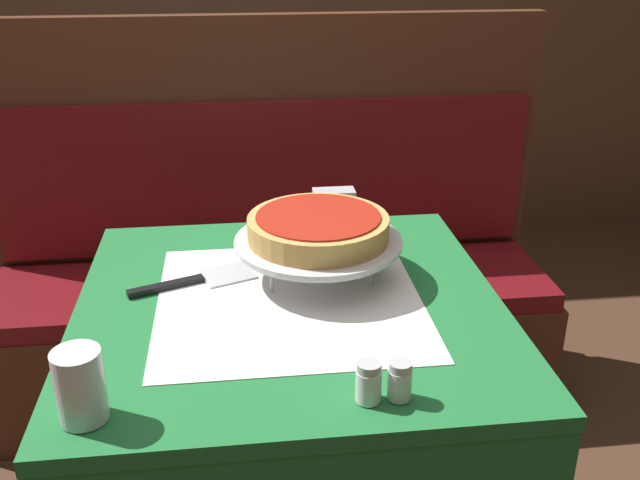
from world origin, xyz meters
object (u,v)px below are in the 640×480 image
at_px(dining_table_rear, 215,136).
at_px(water_glass_near, 80,386).
at_px(salt_shaker, 369,382).
at_px(booth_bench, 273,297).
at_px(pizza_server, 197,280).
at_px(deep_dish_pizza, 318,227).
at_px(pizza_pan_stand, 318,243).
at_px(condiment_caddy, 237,104).
at_px(napkin_holder, 334,208).
at_px(dining_table_front, 291,352).
at_px(pepper_shaker, 400,380).

distance_m(dining_table_rear, water_glass_near, 1.99).
bearing_deg(salt_shaker, booth_bench, 94.52).
xyz_separation_m(booth_bench, pizza_server, (-0.19, -0.71, 0.43)).
xyz_separation_m(deep_dish_pizza, water_glass_near, (-0.40, -0.42, -0.05)).
distance_m(booth_bench, deep_dish_pizza, 0.89).
relative_size(deep_dish_pizza, water_glass_near, 2.51).
bearing_deg(water_glass_near, deep_dish_pizza, 46.74).
xyz_separation_m(booth_bench, water_glass_near, (-0.33, -1.14, 0.49)).
bearing_deg(pizza_pan_stand, water_glass_near, -133.26).
distance_m(dining_table_rear, salt_shaker, 2.01).
distance_m(pizza_pan_stand, water_glass_near, 0.58).
bearing_deg(dining_table_rear, condiment_caddy, -41.44).
bearing_deg(pizza_pan_stand, pizza_server, 179.42).
bearing_deg(water_glass_near, dining_table_rear, 85.50).
bearing_deg(napkin_holder, booth_bench, 106.85).
distance_m(dining_table_front, booth_bench, 0.87).
bearing_deg(dining_table_rear, pizza_pan_stand, -81.15).
bearing_deg(pepper_shaker, pizza_pan_stand, 99.85).
xyz_separation_m(salt_shaker, napkin_holder, (0.04, 0.70, 0.01)).
bearing_deg(dining_table_rear, deep_dish_pizza, -81.15).
relative_size(booth_bench, pizza_pan_stand, 5.08).
bearing_deg(condiment_caddy, pepper_shaker, -83.35).
distance_m(salt_shaker, pepper_shaker, 0.05).
xyz_separation_m(pizza_pan_stand, pepper_shaker, (0.07, -0.43, -0.04)).
relative_size(deep_dish_pizza, napkin_holder, 2.87).
bearing_deg(condiment_caddy, salt_shaker, -84.80).
relative_size(pepper_shaker, napkin_holder, 0.64).
bearing_deg(condiment_caddy, water_glass_near, -97.55).
height_order(booth_bench, condiment_caddy, booth_bench).
relative_size(dining_table_rear, pepper_shaker, 11.85).
distance_m(pizza_pan_stand, pepper_shaker, 0.44).
bearing_deg(napkin_holder, condiment_caddy, 100.22).
bearing_deg(pizza_pan_stand, dining_table_front, -125.10).
bearing_deg(salt_shaker, napkin_holder, 86.44).
height_order(dining_table_rear, napkin_holder, napkin_holder).
distance_m(pizza_server, salt_shaker, 0.51).
xyz_separation_m(dining_table_front, water_glass_near, (-0.33, -0.33, 0.18)).
bearing_deg(pizza_server, water_glass_near, -109.20).
bearing_deg(salt_shaker, pizza_server, 122.57).
height_order(booth_bench, water_glass_near, booth_bench).
bearing_deg(dining_table_front, salt_shaker, -74.25).
xyz_separation_m(dining_table_rear, water_glass_near, (-0.16, -1.98, 0.18)).
relative_size(dining_table_rear, deep_dish_pizza, 2.66).
height_order(pizza_pan_stand, pizza_server, pizza_pan_stand).
relative_size(pizza_server, condiment_caddy, 1.72).
relative_size(dining_table_rear, pizza_server, 2.91).
bearing_deg(condiment_caddy, napkin_holder, -79.78).
height_order(pizza_server, pepper_shaker, pepper_shaker).
xyz_separation_m(dining_table_rear, pizza_pan_stand, (0.24, -1.56, 0.20)).
distance_m(dining_table_front, deep_dish_pizza, 0.26).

